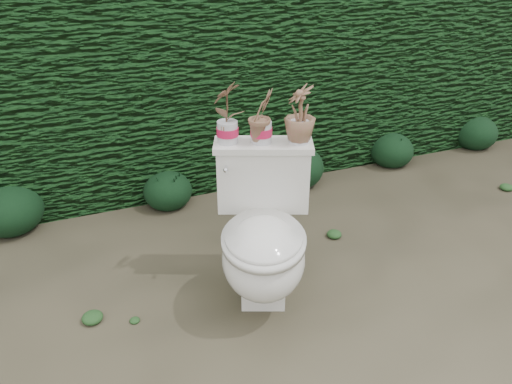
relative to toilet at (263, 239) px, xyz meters
name	(u,v)px	position (x,y,z in m)	size (l,w,h in m)	color
ground	(283,276)	(0.16, 0.11, -0.36)	(60.00, 60.00, 0.00)	brown
hedge	(197,68)	(0.16, 1.71, 0.44)	(8.00, 1.00, 1.60)	#164316
toilet	(263,239)	(0.00, 0.00, 0.00)	(0.67, 0.80, 0.78)	silver
potted_plant_left	(227,113)	(-0.08, 0.29, 0.57)	(0.16, 0.11, 0.30)	#387624
potted_plant_center	(261,118)	(0.08, 0.23, 0.55)	(0.14, 0.11, 0.26)	#387624
potted_plant_right	(300,116)	(0.25, 0.16, 0.56)	(0.16, 0.16, 0.28)	#387624
liriope_clump_1	(8,206)	(-1.25, 1.22, -0.19)	(0.42, 0.42, 0.34)	black
liriope_clump_2	(167,187)	(-0.24, 1.16, -0.22)	(0.34, 0.34, 0.27)	black
liriope_clump_3	(297,164)	(0.74, 1.12, -0.19)	(0.41, 0.41, 0.33)	black
liriope_clump_4	(392,147)	(1.62, 1.17, -0.21)	(0.36, 0.36, 0.28)	black
liriope_clump_5	(476,130)	(2.53, 1.22, -0.20)	(0.38, 0.38, 0.30)	black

